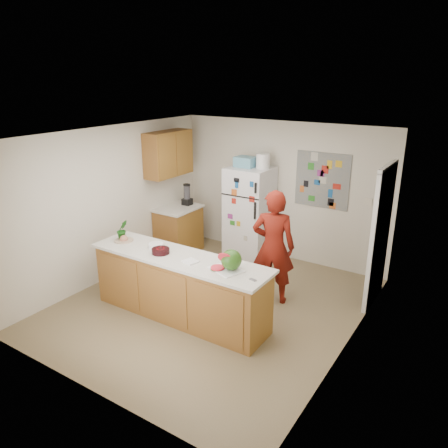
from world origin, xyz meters
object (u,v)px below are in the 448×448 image
Objects in this scene: cherry_bowl at (161,251)px; person at (273,247)px; refrigerator at (249,213)px; watermelon at (231,260)px.

person is at bearing 45.74° from cherry_bowl.
cherry_bowl is (-1.14, -1.17, 0.09)m from person.
refrigerator reaches higher than cherry_bowl.
refrigerator is at bearing 114.59° from watermelon.
refrigerator is at bearing 89.46° from cherry_bowl.
person reaches higher than watermelon.
cherry_bowl is at bearing -90.54° from refrigerator.
person reaches higher than cherry_bowl.
refrigerator is 6.46× the size of watermelon.
watermelon is (1.09, -2.37, 0.21)m from refrigerator.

